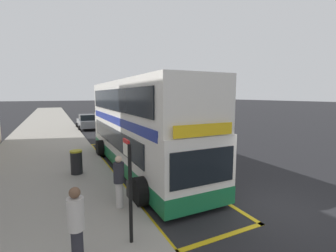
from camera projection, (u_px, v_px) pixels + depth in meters
ground_plane at (99, 119)px, 36.11m from camera, size 260.00×260.00×0.00m
pavement_near at (48, 121)px, 33.04m from camera, size 6.00×76.00×0.14m
double_decker_bus at (139, 128)px, 12.01m from camera, size 3.28×11.47×4.40m
bus_bay_markings at (138, 167)px, 12.33m from camera, size 2.96×13.84×0.01m
bus_stop_sign at (129, 182)px, 5.69m from camera, size 0.09×0.51×2.52m
parked_car_black_far at (144, 116)px, 32.87m from camera, size 2.09×4.20×1.62m
parked_car_maroon_behind at (116, 113)px, 38.47m from camera, size 2.09×4.20×1.62m
parked_car_grey_distant at (87, 122)px, 25.89m from camera, size 2.09×4.20×1.62m
pedestrian_waiting_near_sign at (119, 180)px, 7.50m from camera, size 0.34×0.34×1.70m
pedestrian_further_back at (76, 225)px, 4.82m from camera, size 0.34×0.34×1.76m
litter_bin at (76, 162)px, 10.77m from camera, size 0.54×0.54×1.09m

